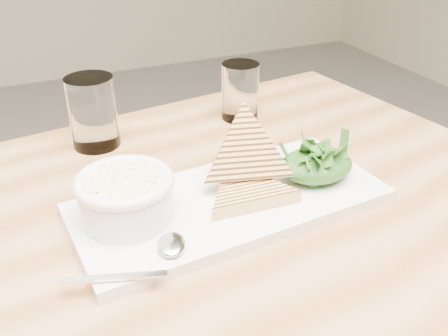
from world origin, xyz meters
name	(u,v)px	position (x,y,z in m)	size (l,w,h in m)	color
table_top	(174,238)	(0.09, 0.13, 0.75)	(1.09, 0.73, 0.04)	#B47B4F
table_leg_br	(326,239)	(0.58, 0.45, 0.36)	(0.06, 0.06, 0.73)	#B47B4F
platter	(230,202)	(0.17, 0.14, 0.78)	(0.41, 0.19, 0.02)	white
soup_bowl	(126,202)	(0.04, 0.15, 0.81)	(0.11, 0.11, 0.05)	white
soup	(124,183)	(0.04, 0.15, 0.84)	(0.10, 0.10, 0.01)	beige
bowl_rim	(124,181)	(0.04, 0.15, 0.84)	(0.12, 0.12, 0.01)	white
sandwich_flat	(247,192)	(0.19, 0.13, 0.79)	(0.14, 0.14, 0.02)	tan
sandwich_lean	(247,154)	(0.21, 0.16, 0.83)	(0.14, 0.14, 0.08)	tan
salad_base	(316,165)	(0.31, 0.14, 0.81)	(0.11, 0.08, 0.04)	#123311
arugula_pile	(317,161)	(0.31, 0.14, 0.81)	(0.11, 0.10, 0.05)	#3A7020
spoon_bowl	(171,244)	(0.07, 0.07, 0.79)	(0.03, 0.04, 0.01)	silver
spoon_handle	(114,277)	(0.00, 0.05, 0.79)	(0.11, 0.01, 0.00)	silver
glass_near	(93,112)	(0.05, 0.40, 0.83)	(0.08, 0.08, 0.12)	white
glass_far	(240,91)	(0.31, 0.40, 0.82)	(0.07, 0.07, 0.10)	white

